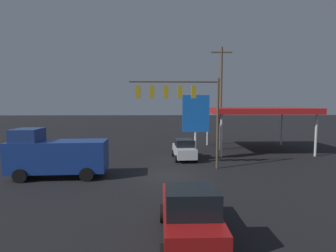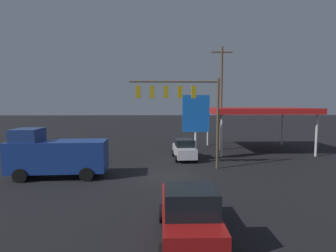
% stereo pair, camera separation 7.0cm
% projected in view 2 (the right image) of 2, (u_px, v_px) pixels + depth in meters
% --- Properties ---
extents(ground_plane, '(200.00, 200.00, 0.00)m').
position_uv_depth(ground_plane, '(169.00, 175.00, 19.56)').
color(ground_plane, black).
extents(traffic_signal_assembly, '(7.25, 0.43, 7.41)m').
position_uv_depth(traffic_signal_assembly, '(181.00, 99.00, 21.10)').
color(traffic_signal_assembly, brown).
rests_on(traffic_signal_assembly, ground).
extents(utility_pole, '(2.40, 0.26, 11.72)m').
position_uv_depth(utility_pole, '(221.00, 96.00, 29.98)').
color(utility_pole, brown).
rests_on(utility_pole, ground).
extents(gas_station_canopy, '(10.87, 8.69, 4.87)m').
position_uv_depth(gas_station_canopy, '(256.00, 111.00, 29.81)').
color(gas_station_canopy, red).
rests_on(gas_station_canopy, ground).
extents(price_sign, '(2.49, 0.27, 6.14)m').
position_uv_depth(price_sign, '(196.00, 116.00, 24.27)').
color(price_sign, silver).
rests_on(price_sign, ground).
extents(delivery_truck, '(6.89, 2.79, 3.58)m').
position_uv_depth(delivery_truck, '(56.00, 154.00, 18.92)').
color(delivery_truck, navy).
rests_on(delivery_truck, ground).
extents(pickup_parked, '(2.28, 5.21, 2.40)m').
position_uv_depth(pickup_parked, '(188.00, 215.00, 10.00)').
color(pickup_parked, maroon).
rests_on(pickup_parked, ground).
extents(sedan_waiting, '(2.25, 4.49, 1.93)m').
position_uv_depth(sedan_waiting, '(184.00, 149.00, 25.30)').
color(sedan_waiting, silver).
rests_on(sedan_waiting, ground).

